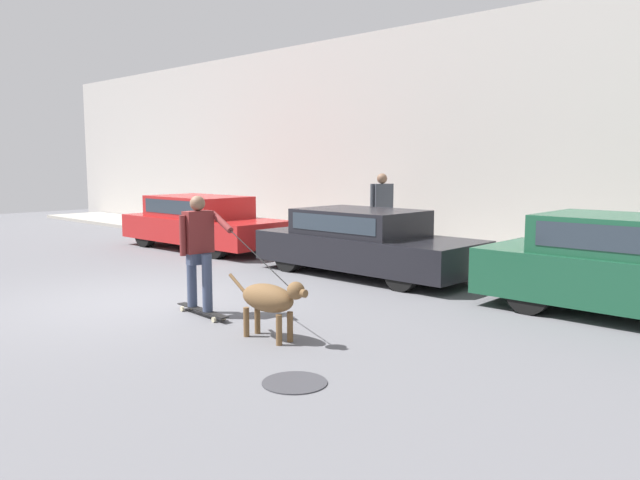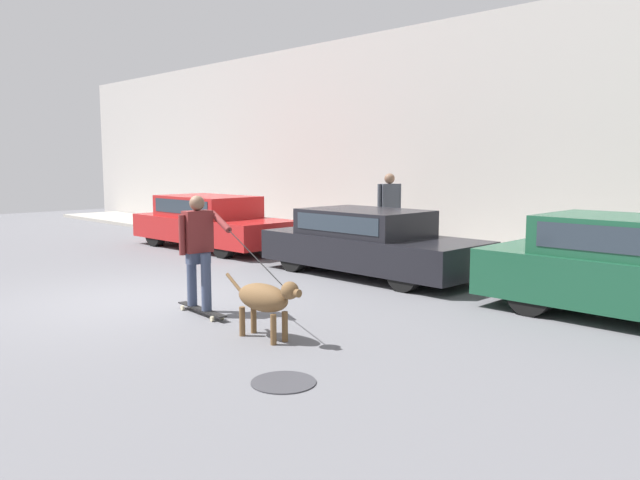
{
  "view_description": "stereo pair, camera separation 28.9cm",
  "coord_description": "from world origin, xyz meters",
  "px_view_note": "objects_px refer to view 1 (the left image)",
  "views": [
    {
      "loc": [
        8.17,
        -4.69,
        2.05
      ],
      "look_at": [
        2.14,
        1.66,
        0.95
      ],
      "focal_mm": 35.0,
      "sensor_mm": 36.0,
      "label": 1
    },
    {
      "loc": [
        8.37,
        -4.48,
        2.05
      ],
      "look_at": [
        2.14,
        1.66,
        0.95
      ],
      "focal_mm": 35.0,
      "sensor_mm": 36.0,
      "label": 2
    }
  ],
  "objects_px": {
    "skateboarder": "(199,248)",
    "pedestrian_with_bag": "(381,208)",
    "dog": "(270,299)",
    "parked_car_1": "(365,243)",
    "fire_hydrant": "(173,223)",
    "parked_car_0": "(202,223)"
  },
  "relations": [
    {
      "from": "parked_car_1",
      "to": "fire_hydrant",
      "type": "distance_m",
      "value": 7.39
    },
    {
      "from": "parked_car_0",
      "to": "pedestrian_with_bag",
      "type": "bearing_deg",
      "value": 27.32
    },
    {
      "from": "dog",
      "to": "fire_hydrant",
      "type": "bearing_deg",
      "value": 150.06
    },
    {
      "from": "parked_car_0",
      "to": "fire_hydrant",
      "type": "distance_m",
      "value": 2.5
    },
    {
      "from": "skateboarder",
      "to": "pedestrian_with_bag",
      "type": "distance_m",
      "value": 6.11
    },
    {
      "from": "parked_car_1",
      "to": "pedestrian_with_bag",
      "type": "bearing_deg",
      "value": 121.01
    },
    {
      "from": "dog",
      "to": "fire_hydrant",
      "type": "relative_size",
      "value": 1.68
    },
    {
      "from": "parked_car_0",
      "to": "skateboarder",
      "type": "xyz_separation_m",
      "value": [
        5.3,
        -3.86,
        0.29
      ]
    },
    {
      "from": "dog",
      "to": "parked_car_0",
      "type": "bearing_deg",
      "value": 147.0
    },
    {
      "from": "parked_car_0",
      "to": "fire_hydrant",
      "type": "xyz_separation_m",
      "value": [
        -2.38,
        0.75,
        -0.23
      ]
    },
    {
      "from": "parked_car_0",
      "to": "dog",
      "type": "height_order",
      "value": "parked_car_0"
    },
    {
      "from": "skateboarder",
      "to": "fire_hydrant",
      "type": "height_order",
      "value": "skateboarder"
    },
    {
      "from": "skateboarder",
      "to": "pedestrian_with_bag",
      "type": "bearing_deg",
      "value": 109.3
    },
    {
      "from": "parked_car_0",
      "to": "skateboarder",
      "type": "bearing_deg",
      "value": -37.31
    },
    {
      "from": "skateboarder",
      "to": "fire_hydrant",
      "type": "distance_m",
      "value": 8.97
    },
    {
      "from": "pedestrian_with_bag",
      "to": "fire_hydrant",
      "type": "height_order",
      "value": "pedestrian_with_bag"
    },
    {
      "from": "parked_car_0",
      "to": "skateboarder",
      "type": "height_order",
      "value": "skateboarder"
    },
    {
      "from": "dog",
      "to": "pedestrian_with_bag",
      "type": "distance_m",
      "value": 6.81
    },
    {
      "from": "dog",
      "to": "fire_hydrant",
      "type": "xyz_separation_m",
      "value": [
        -9.23,
        4.74,
        -0.09
      ]
    },
    {
      "from": "parked_car_1",
      "to": "skateboarder",
      "type": "relative_size",
      "value": 1.7
    },
    {
      "from": "parked_car_1",
      "to": "dog",
      "type": "distance_m",
      "value": 4.42
    },
    {
      "from": "dog",
      "to": "parked_car_1",
      "type": "bearing_deg",
      "value": 112.45
    }
  ]
}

